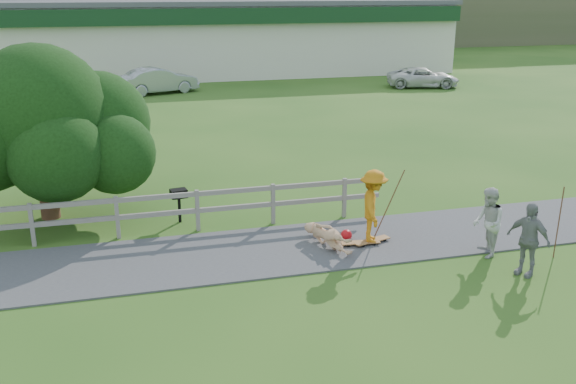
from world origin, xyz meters
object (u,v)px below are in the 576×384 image
(skater_rider, at_px, (373,210))
(spectator_b, at_px, (528,239))
(skater_fallen, at_px, (328,237))
(spectator_a, at_px, (488,223))
(car_silver, at_px, (158,81))
(bbq, at_px, (179,206))
(tree, at_px, (43,150))
(car_white, at_px, (423,77))

(skater_rider, distance_m, spectator_b, 3.58)
(skater_fallen, bearing_deg, spectator_a, -39.06)
(skater_fallen, bearing_deg, car_silver, 78.03)
(skater_rider, xyz_separation_m, bbq, (-4.37, 2.81, -0.44))
(skater_rider, relative_size, tree, 0.30)
(skater_rider, bearing_deg, spectator_b, -114.14)
(skater_fallen, xyz_separation_m, car_white, (13.93, 23.02, 0.31))
(spectator_a, bearing_deg, bbq, -104.77)
(skater_fallen, distance_m, car_white, 26.91)
(skater_rider, xyz_separation_m, spectator_a, (2.32, -1.32, -0.07))
(spectator_a, relative_size, car_silver, 0.36)
(car_silver, bearing_deg, bbq, 157.51)
(skater_rider, distance_m, spectator_a, 2.67)
(spectator_a, distance_m, tree, 11.48)
(tree, bearing_deg, car_silver, 77.94)
(skater_fallen, bearing_deg, skater_rider, -20.49)
(skater_fallen, height_order, spectator_b, spectator_b)
(skater_rider, distance_m, skater_fallen, 1.26)
(car_silver, xyz_separation_m, tree, (-4.45, -20.82, 1.16))
(tree, bearing_deg, car_white, 42.74)
(spectator_b, xyz_separation_m, car_white, (10.22, 25.55, -0.22))
(tree, bearing_deg, spectator_b, -32.31)
(skater_fallen, bearing_deg, bbq, 122.90)
(car_silver, bearing_deg, skater_rider, 167.84)
(spectator_a, bearing_deg, skater_rider, -102.71)
(skater_fallen, xyz_separation_m, spectator_b, (3.70, -2.53, 0.53))
(car_white, bearing_deg, bbq, 154.87)
(tree, distance_m, bbq, 3.89)
(car_white, relative_size, tree, 0.74)
(spectator_a, xyz_separation_m, bbq, (-6.70, 4.14, -0.37))
(skater_rider, bearing_deg, car_silver, 26.91)
(car_white, bearing_deg, spectator_a, 171.90)
(skater_fallen, height_order, tree, tree)
(skater_rider, xyz_separation_m, skater_fallen, (-1.11, 0.07, -0.60))
(skater_fallen, relative_size, car_white, 0.37)
(skater_rider, bearing_deg, tree, 81.60)
(skater_rider, bearing_deg, car_white, -9.69)
(skater_fallen, xyz_separation_m, spectator_a, (3.43, -1.39, 0.53))
(skater_rider, relative_size, car_silver, 0.39)
(skater_rider, xyz_separation_m, spectator_b, (2.59, -2.46, -0.07))
(spectator_b, relative_size, tree, 0.28)
(skater_fallen, relative_size, car_silver, 0.36)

